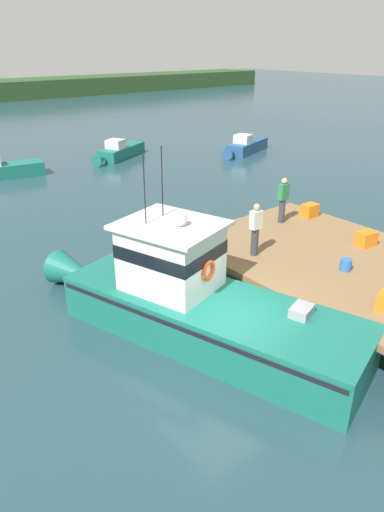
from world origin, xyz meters
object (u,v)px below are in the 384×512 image
(main_fishing_boat, at_px, (192,300))
(moored_boat_off_the_point, at_px, (245,146))
(deckhand_further_back, at_px, (255,229))
(moored_boat_far_right, at_px, (119,152))
(crate_stack_near_edge, at_px, (366,239))
(crate_single_far, at_px, (310,210))
(bait_bucket, at_px, (346,265))
(deckhand_by_the_boat, at_px, (283,199))

(main_fishing_boat, distance_m, moored_boat_off_the_point, 22.67)
(deckhand_further_back, distance_m, moored_boat_far_right, 19.57)
(crate_stack_near_edge, distance_m, crate_single_far, 2.96)
(crate_stack_near_edge, height_order, moored_boat_off_the_point, crate_stack_near_edge)
(main_fishing_boat, bearing_deg, deckhand_further_back, 13.21)
(bait_bucket, height_order, deckhand_by_the_boat, deckhand_by_the_boat)
(moored_boat_off_the_point, bearing_deg, deckhand_by_the_boat, -130.12)
(moored_boat_far_right, bearing_deg, deckhand_further_back, -107.96)
(crate_stack_near_edge, bearing_deg, moored_boat_far_right, 82.39)
(bait_bucket, bearing_deg, moored_boat_far_right, 77.24)
(deckhand_further_back, bearing_deg, crate_single_far, 15.96)
(deckhand_further_back, bearing_deg, moored_boat_far_right, 72.04)
(moored_boat_far_right, relative_size, moored_boat_off_the_point, 0.95)
(deckhand_further_back, distance_m, moored_boat_off_the_point, 20.10)
(bait_bucket, height_order, moored_boat_far_right, bait_bucket)
(main_fishing_boat, xyz_separation_m, bait_bucket, (4.26, -1.66, 0.36))
(crate_stack_near_edge, xyz_separation_m, deckhand_further_back, (-3.31, 1.69, 0.63))
(crate_single_far, height_order, moored_boat_far_right, crate_single_far)
(deckhand_by_the_boat, height_order, moored_boat_far_right, deckhand_by_the_boat)
(crate_stack_near_edge, distance_m, deckhand_further_back, 3.77)
(main_fishing_boat, bearing_deg, moored_boat_off_the_point, 42.12)
(main_fishing_boat, xyz_separation_m, deckhand_by_the_boat, (5.77, 2.10, 1.05))
(deckhand_further_back, bearing_deg, crate_stack_near_edge, -27.09)
(bait_bucket, relative_size, deckhand_further_back, 0.21)
(main_fishing_boat, height_order, deckhand_by_the_boat, main_fishing_boat)
(deckhand_by_the_boat, bearing_deg, moored_boat_far_right, 79.34)
(bait_bucket, relative_size, deckhand_by_the_boat, 0.21)
(deckhand_by_the_boat, bearing_deg, crate_stack_near_edge, -80.37)
(crate_single_far, bearing_deg, moored_boat_off_the_point, 53.81)
(crate_stack_near_edge, xyz_separation_m, moored_boat_far_right, (2.70, 20.25, -0.99))
(bait_bucket, relative_size, moored_boat_off_the_point, 0.06)
(deckhand_by_the_boat, relative_size, moored_boat_far_right, 0.33)
(crate_stack_near_edge, bearing_deg, bait_bucket, -161.82)
(crate_stack_near_edge, relative_size, deckhand_further_back, 0.37)
(crate_stack_near_edge, xyz_separation_m, moored_boat_off_the_point, (10.52, 16.19, -0.98))
(crate_single_far, height_order, bait_bucket, crate_single_far)
(deckhand_by_the_boat, distance_m, deckhand_further_back, 3.12)
(deckhand_by_the_boat, bearing_deg, moored_boat_off_the_point, 49.88)
(deckhand_by_the_boat, relative_size, deckhand_further_back, 1.00)
(bait_bucket, xyz_separation_m, moored_boat_far_right, (4.74, 20.92, -0.92))
(crate_single_far, relative_size, moored_boat_far_right, 0.12)
(main_fishing_boat, height_order, moored_boat_off_the_point, main_fishing_boat)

